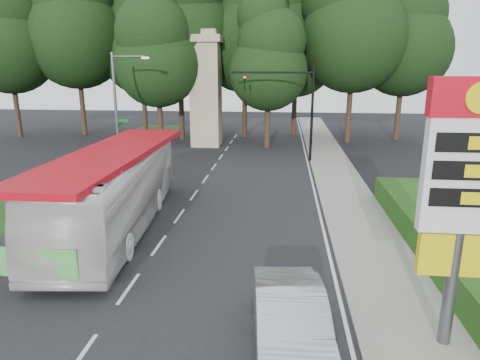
# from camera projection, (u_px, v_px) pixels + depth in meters

# --- Properties ---
(road_surface) EXTENTS (14.00, 80.00, 0.02)m
(road_surface) POSITION_uv_depth(u_px,v_px,m) (184.00, 210.00, 21.68)
(road_surface) COLOR black
(road_surface) RESTS_ON ground
(sidewalk_right) EXTENTS (3.00, 80.00, 0.12)m
(sidewalk_right) POSITION_uv_depth(u_px,v_px,m) (355.00, 214.00, 20.84)
(sidewalk_right) COLOR gray
(sidewalk_right) RESTS_ON ground
(grass_verge_left) EXTENTS (5.00, 50.00, 0.02)m
(grass_verge_left) POSITION_uv_depth(u_px,v_px,m) (64.00, 176.00, 28.37)
(grass_verge_left) COLOR #193814
(grass_verge_left) RESTS_ON ground
(hedge) EXTENTS (3.00, 14.00, 1.20)m
(hedge) POSITION_uv_depth(u_px,v_px,m) (451.00, 238.00, 16.56)
(hedge) COLOR #1D4512
(hedge) RESTS_ON ground
(gas_station_pylon) EXTENTS (2.10, 0.45, 6.85)m
(gas_station_pylon) POSITION_uv_depth(u_px,v_px,m) (466.00, 182.00, 10.02)
(gas_station_pylon) COLOR #59595E
(gas_station_pylon) RESTS_ON ground
(traffic_signal_mast) EXTENTS (6.10, 0.35, 7.20)m
(traffic_signal_mast) POSITION_uv_depth(u_px,v_px,m) (295.00, 99.00, 31.45)
(traffic_signal_mast) COLOR black
(traffic_signal_mast) RESTS_ON ground
(streetlight_signs) EXTENTS (2.75, 0.98, 8.00)m
(streetlight_signs) POSITION_uv_depth(u_px,v_px,m) (118.00, 103.00, 30.83)
(streetlight_signs) COLOR #59595E
(streetlight_signs) RESTS_ON ground
(monument) EXTENTS (3.00, 3.00, 10.05)m
(monument) POSITION_uv_depth(u_px,v_px,m) (206.00, 89.00, 37.85)
(monument) COLOR tan
(monument) RESTS_ON ground
(tree_far_west) EXTENTS (8.96, 8.96, 17.60)m
(tree_far_west) POSITION_uv_depth(u_px,v_px,m) (6.00, 27.00, 41.23)
(tree_far_west) COLOR #2D2116
(tree_far_west) RESTS_ON ground
(tree_west_mid) EXTENTS (9.80, 9.80, 19.25)m
(tree_west_mid) POSITION_uv_depth(u_px,v_px,m) (74.00, 17.00, 42.31)
(tree_west_mid) COLOR #2D2116
(tree_west_mid) RESTS_ON ground
(tree_west_near) EXTENTS (8.40, 8.40, 16.50)m
(tree_west_near) POSITION_uv_depth(u_px,v_px,m) (141.00, 36.00, 44.08)
(tree_west_near) COLOR #2D2116
(tree_west_near) RESTS_ON ground
(tree_center_left) EXTENTS (10.08, 10.08, 19.80)m
(tree_center_left) POSITION_uv_depth(u_px,v_px,m) (178.00, 10.00, 39.23)
(tree_center_left) COLOR #2D2116
(tree_center_left) RESTS_ON ground
(tree_center_right) EXTENTS (9.24, 9.24, 18.15)m
(tree_center_right) POSITION_uv_depth(u_px,v_px,m) (245.00, 23.00, 40.83)
(tree_center_right) COLOR #2D2116
(tree_center_right) RESTS_ON ground
(tree_east_near) EXTENTS (8.12, 8.12, 15.95)m
(tree_east_near) POSITION_uv_depth(u_px,v_px,m) (297.00, 39.00, 42.61)
(tree_east_near) COLOR #2D2116
(tree_east_near) RESTS_ON ground
(tree_east_mid) EXTENTS (9.52, 9.52, 18.70)m
(tree_east_mid) POSITION_uv_depth(u_px,v_px,m) (355.00, 16.00, 37.85)
(tree_east_mid) COLOR #2D2116
(tree_east_mid) RESTS_ON ground
(tree_far_east) EXTENTS (8.68, 8.68, 17.05)m
(tree_far_east) POSITION_uv_depth(u_px,v_px,m) (406.00, 29.00, 39.55)
(tree_far_east) COLOR #2D2116
(tree_far_east) RESTS_ON ground
(tree_monument_left) EXTENTS (7.28, 7.28, 14.30)m
(tree_monument_left) POSITION_uv_depth(u_px,v_px,m) (157.00, 46.00, 36.35)
(tree_monument_left) COLOR #2D2116
(tree_monument_left) RESTS_ON ground
(tree_monument_right) EXTENTS (6.72, 6.72, 13.20)m
(tree_monument_right) POSITION_uv_depth(u_px,v_px,m) (268.00, 54.00, 36.08)
(tree_monument_right) COLOR #2D2116
(tree_monument_right) RESTS_ON ground
(transit_bus) EXTENTS (4.14, 12.92, 3.54)m
(transit_bus) POSITION_uv_depth(u_px,v_px,m) (115.00, 190.00, 18.84)
(transit_bus) COLOR white
(transit_bus) RESTS_ON ground
(sedan_silver) EXTENTS (2.23, 5.20, 1.67)m
(sedan_silver) POSITION_uv_depth(u_px,v_px,m) (291.00, 325.00, 10.63)
(sedan_silver) COLOR #B3B7BB
(sedan_silver) RESTS_ON ground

